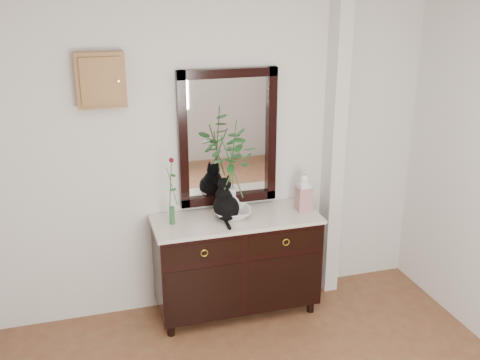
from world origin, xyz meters
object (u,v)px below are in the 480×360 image
object	(u,v)px
sideboard	(237,260)
ginger_jar	(304,192)
lotus_bowl	(232,213)
cat	(226,199)

from	to	relation	value
sideboard	ginger_jar	bearing A→B (deg)	-0.24
sideboard	lotus_bowl	xyz separation A→B (m)	(-0.03, 0.02, 0.41)
ginger_jar	sideboard	bearing A→B (deg)	179.76
cat	lotus_bowl	xyz separation A→B (m)	(0.05, 0.02, -0.13)
sideboard	cat	bearing A→B (deg)	-179.07
cat	lotus_bowl	world-z (taller)	cat
cat	ginger_jar	distance (m)	0.65
cat	ginger_jar	size ratio (longest dim) A/B	1.05
sideboard	lotus_bowl	size ratio (longest dim) A/B	4.45
sideboard	ginger_jar	xyz separation A→B (m)	(0.57, -0.00, 0.53)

